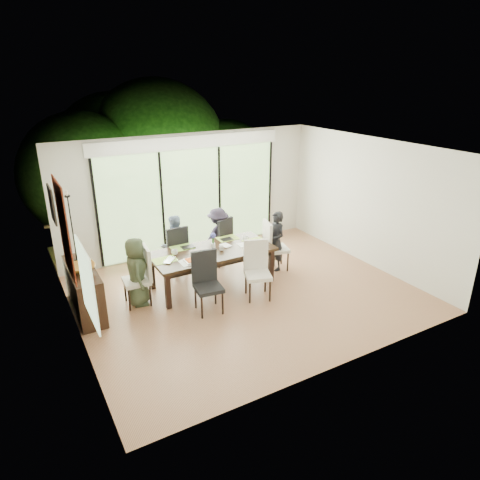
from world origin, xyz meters
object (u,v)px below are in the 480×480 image
person_left_end (137,272)px  cup_b (221,248)px  sideboard (84,290)px  bowl (82,268)px  chair_left_end (136,277)px  person_far_left (174,245)px  chair_near_left (208,283)px  cup_c (246,239)px  chair_far_left (174,249)px  person_right_end (276,241)px  chair_right_end (277,245)px  table_top (212,252)px  vase (213,246)px  laptop (172,260)px  chair_near_right (258,271)px  chair_far_right (218,240)px  person_far_right (218,236)px  cup_a (175,252)px

person_left_end → cup_b: person_left_end is taller
sideboard → bowl: (0.00, -0.10, 0.47)m
chair_left_end → person_far_left: size_ratio=0.85×
chair_near_left → person_left_end: size_ratio=0.85×
cup_b → cup_c: cup_c is taller
cup_b → sideboard: sideboard is taller
chair_far_left → cup_b: bearing=120.6°
person_right_end → sideboard: 3.86m
sideboard → chair_far_left: bearing=19.3°
chair_right_end → person_right_end: size_ratio=0.85×
chair_right_end → cup_c: (-0.70, 0.10, 0.24)m
table_top → chair_left_end: 1.51m
vase → cup_b: 0.18m
cup_c → bowl: bowl is taller
chair_left_end → laptop: 0.69m
chair_left_end → cup_c: (2.30, 0.10, 0.24)m
person_right_end → person_far_left: (-1.93, 0.83, 0.00)m
chair_left_end → sideboard: 0.89m
chair_near_right → bowl: (-2.86, 0.95, 0.34)m
sideboard → chair_left_end: bearing=-11.7°
person_far_left → bowl: bearing=7.4°
chair_far_right → bowl: chair_far_right is taller
table_top → person_far_right: bearing=56.5°
person_far_right → cup_c: size_ratio=10.40×
chair_left_end → chair_far_left: (1.05, 0.85, 0.00)m
person_right_end → cup_b: (-1.33, -0.10, 0.15)m
cup_a → person_far_left: bearing=69.8°
person_left_end → cup_b: bearing=-79.7°
chair_near_right → vase: (-0.45, 0.92, 0.25)m
cup_a → cup_b: (0.85, -0.25, -0.00)m
chair_far_left → bowl: (-1.91, -0.77, 0.34)m
person_far_right → cup_a: (-1.25, -0.68, 0.15)m
sideboard → bowl: bowl is taller
person_left_end → person_right_end: 2.96m
chair_right_end → chair_near_right: size_ratio=1.00×
chair_left_end → chair_near_left: (1.00, -0.87, 0.00)m
vase → cup_a: vase is taller
bowl → person_left_end: bearing=-5.1°
table_top → cup_c: (0.80, 0.10, 0.08)m
table_top → chair_near_right: (0.50, -0.87, -0.17)m
vase → cup_c: size_ratio=0.97×
chair_far_left → laptop: bearing=65.5°
chair_far_left → person_left_end: person_left_end is taller
cup_b → cup_c: bearing=17.1°
chair_near_left → sideboard: bearing=158.0°
bowl → sideboard: bearing=90.0°
chair_near_left → vase: (0.55, 0.92, 0.25)m
chair_far_right → person_right_end: person_right_end is taller
chair_near_right → laptop: bearing=169.7°
chair_left_end → vase: size_ratio=9.17×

